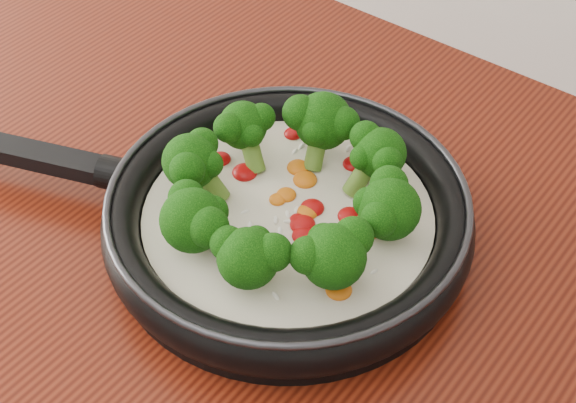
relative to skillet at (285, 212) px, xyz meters
The scene contains 1 object.
skillet is the anchor object (origin of this frame).
Camera 1 is at (0.41, 0.69, 1.48)m, focal length 53.46 mm.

